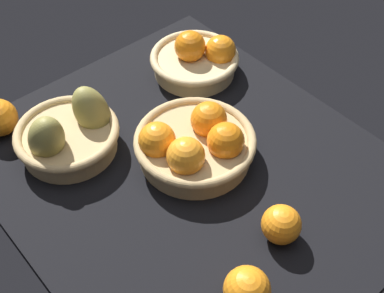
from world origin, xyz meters
The scene contains 6 objects.
market_tray centered at (0.00, 0.00, 1.50)cm, with size 84.00×72.00×3.00cm, color black.
basket_center centered at (-1.32, 2.37, 7.25)cm, with size 25.06×25.06×10.60cm.
basket_near_left_pears centered at (-20.55, -15.52, 7.22)cm, with size 21.80×23.30×14.25cm.
basket_far_left centered at (-22.32, 21.50, 6.74)cm, with size 21.48×21.48×10.70cm.
loose_orange_front_gap centered at (28.17, -12.26, 6.92)cm, with size 7.84×7.84×7.84cm, color orange.
loose_orange_side_gap centered at (23.22, 1.41, 6.64)cm, with size 7.29×7.29×7.29cm, color orange.
Camera 1 is at (51.37, -44.18, 83.07)cm, focal length 47.70 mm.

